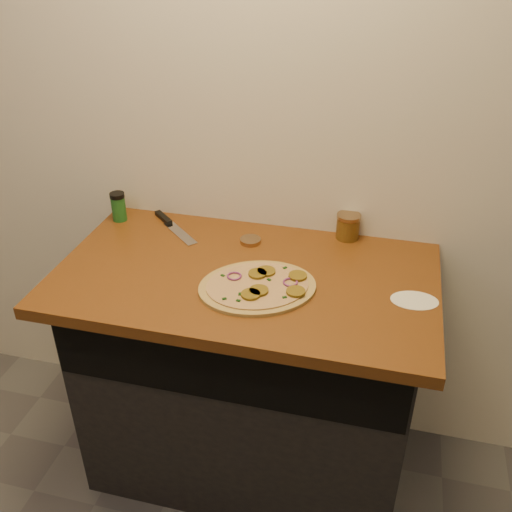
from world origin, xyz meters
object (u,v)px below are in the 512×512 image
(pizza, at_px, (259,286))
(chefs_knife, at_px, (171,225))
(salsa_jar, at_px, (348,226))
(spice_shaker, at_px, (119,207))

(pizza, bearing_deg, chefs_knife, 142.35)
(pizza, xyz_separation_m, salsa_jar, (0.22, 0.38, 0.04))
(pizza, relative_size, chefs_knife, 2.04)
(pizza, xyz_separation_m, chefs_knife, (-0.40, 0.31, -0.00))
(salsa_jar, bearing_deg, spice_shaker, -175.29)
(spice_shaker, bearing_deg, pizza, -27.29)
(chefs_knife, xyz_separation_m, salsa_jar, (0.63, 0.07, 0.04))
(chefs_knife, bearing_deg, salsa_jar, 6.27)
(salsa_jar, xyz_separation_m, spice_shaker, (-0.83, -0.07, 0.01))
(pizza, distance_m, chefs_knife, 0.51)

